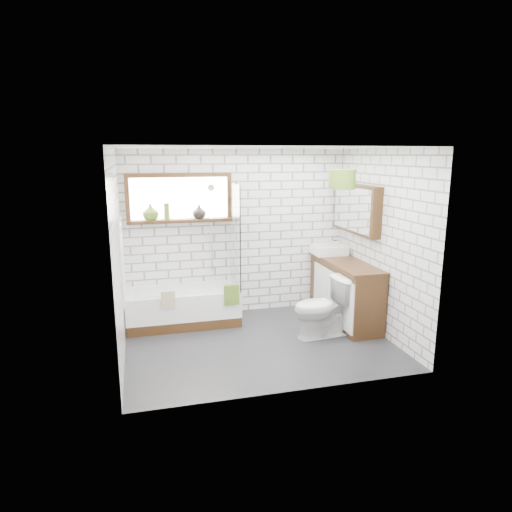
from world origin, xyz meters
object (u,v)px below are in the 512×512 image
object	(u,v)px
basin	(329,250)
toilet	(323,308)
bathtub	(183,307)
pendant	(342,179)
vanity	(345,291)

from	to	relation	value
basin	toilet	world-z (taller)	basin
basin	bathtub	bearing A→B (deg)	-178.98
bathtub	basin	world-z (taller)	basin
bathtub	basin	bearing A→B (deg)	1.02
basin	pendant	xyz separation A→B (m)	(-0.21, -0.82, 1.12)
basin	pendant	distance (m)	1.40
basin	toilet	bearing A→B (deg)	-116.83
toilet	pendant	xyz separation A→B (m)	(0.29, 0.16, 1.69)
bathtub	basin	size ratio (longest dim) A/B	3.31
vanity	basin	distance (m)	0.72
bathtub	vanity	distance (m)	2.38
bathtub	toilet	distance (m)	2.02
basin	pendant	size ratio (longest dim) A/B	1.38
toilet	pendant	bearing A→B (deg)	113.86
vanity	toilet	xyz separation A→B (m)	(-0.56, -0.49, -0.05)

